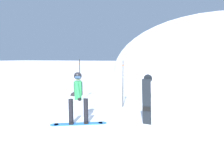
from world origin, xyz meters
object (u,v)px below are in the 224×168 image
at_px(spare_snowboard, 147,100).
at_px(rock_dark, 76,96).
at_px(piste_marker_near, 80,77).
at_px(piste_marker_far, 123,80).
at_px(snowboarder_main, 78,96).

bearing_deg(spare_snowboard, rock_dark, 143.32).
bearing_deg(piste_marker_near, rock_dark, 130.83).
bearing_deg(piste_marker_near, spare_snowboard, -32.39).
distance_m(spare_snowboard, piste_marker_far, 2.79).
relative_size(piste_marker_far, rock_dark, 3.41).
bearing_deg(piste_marker_far, piste_marker_near, 170.93).
distance_m(spare_snowboard, rock_dark, 6.54).
bearing_deg(rock_dark, snowboarder_main, -56.13).
bearing_deg(spare_snowboard, snowboarder_main, -159.11).
relative_size(piste_marker_near, rock_dark, 3.44).
distance_m(spare_snowboard, piste_marker_near, 4.87).
bearing_deg(rock_dark, piste_marker_far, -25.12).
xyz_separation_m(snowboarder_main, piste_marker_near, (-2.03, 3.39, 0.29)).
height_order(spare_snowboard, rock_dark, spare_snowboard).
distance_m(snowboarder_main, spare_snowboard, 2.22).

